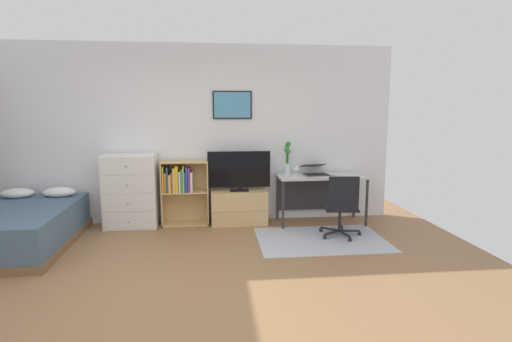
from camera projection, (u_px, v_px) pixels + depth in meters
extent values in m
plane|color=#936B44|center=(186.00, 288.00, 3.84)|extent=(7.20, 7.20, 0.00)
cube|color=white|center=(195.00, 134.00, 6.03)|extent=(6.12, 0.06, 2.70)
cube|color=black|center=(232.00, 105.00, 5.97)|extent=(0.59, 0.02, 0.42)
cube|color=#4C93B7|center=(232.00, 105.00, 5.96)|extent=(0.55, 0.01, 0.38)
cube|color=#B2B7BC|center=(321.00, 239.00, 5.29)|extent=(1.70, 1.20, 0.01)
cube|color=brown|center=(19.00, 244.00, 4.98)|extent=(1.33, 1.95, 0.10)
cube|color=#476075|center=(17.00, 224.00, 4.94)|extent=(1.29, 1.91, 0.40)
ellipsoid|color=white|center=(17.00, 193.00, 5.56)|extent=(0.45, 0.29, 0.14)
ellipsoid|color=white|center=(59.00, 192.00, 5.63)|extent=(0.45, 0.29, 0.14)
cube|color=white|center=(131.00, 191.00, 5.79)|extent=(0.76, 0.42, 1.08)
cube|color=silver|center=(129.00, 222.00, 5.64)|extent=(0.72, 0.01, 0.25)
sphere|color=#A59E8C|center=(129.00, 222.00, 5.62)|extent=(0.03, 0.03, 0.03)
cube|color=silver|center=(128.00, 203.00, 5.59)|extent=(0.72, 0.01, 0.25)
sphere|color=#A59E8C|center=(128.00, 204.00, 5.58)|extent=(0.03, 0.03, 0.03)
cube|color=silver|center=(127.00, 185.00, 5.55)|extent=(0.72, 0.01, 0.25)
sphere|color=#A59E8C|center=(127.00, 185.00, 5.54)|extent=(0.03, 0.03, 0.03)
cube|color=silver|center=(126.00, 166.00, 5.51)|extent=(0.72, 0.01, 0.25)
sphere|color=#A59E8C|center=(126.00, 166.00, 5.50)|extent=(0.03, 0.03, 0.03)
cube|color=tan|center=(162.00, 194.00, 5.90)|extent=(0.02, 0.30, 0.97)
cube|color=tan|center=(208.00, 193.00, 5.97)|extent=(0.02, 0.30, 0.97)
cube|color=tan|center=(186.00, 223.00, 6.01)|extent=(0.69, 0.30, 0.02)
cube|color=tan|center=(185.00, 192.00, 5.93)|extent=(0.66, 0.30, 0.02)
cube|color=tan|center=(184.00, 162.00, 5.86)|extent=(0.66, 0.30, 0.02)
cube|color=tan|center=(186.00, 191.00, 6.08)|extent=(0.69, 0.01, 0.97)
cube|color=gold|center=(164.00, 179.00, 5.84)|extent=(0.02, 0.22, 0.38)
cube|color=orange|center=(166.00, 182.00, 5.84)|extent=(0.02, 0.21, 0.29)
cube|color=#1E519E|center=(168.00, 180.00, 5.84)|extent=(0.02, 0.20, 0.37)
cube|color=gold|center=(170.00, 183.00, 5.86)|extent=(0.04, 0.21, 0.26)
cube|color=#8C388C|center=(172.00, 182.00, 5.85)|extent=(0.02, 0.21, 0.29)
cube|color=gold|center=(174.00, 180.00, 5.85)|extent=(0.04, 0.21, 0.36)
cube|color=gold|center=(177.00, 179.00, 5.86)|extent=(0.04, 0.23, 0.39)
cube|color=white|center=(180.00, 182.00, 5.87)|extent=(0.03, 0.21, 0.31)
cube|color=#2D8C4C|center=(182.00, 181.00, 5.85)|extent=(0.03, 0.17, 0.34)
cube|color=gold|center=(184.00, 179.00, 5.87)|extent=(0.02, 0.21, 0.39)
cube|color=#1E519E|center=(185.00, 182.00, 5.86)|extent=(0.02, 0.17, 0.30)
cube|color=#1E519E|center=(187.00, 180.00, 5.85)|extent=(0.02, 0.17, 0.37)
cube|color=#8C388C|center=(189.00, 180.00, 5.88)|extent=(0.03, 0.21, 0.36)
cube|color=white|center=(192.00, 182.00, 5.90)|extent=(0.03, 0.24, 0.30)
cube|color=tan|center=(239.00, 207.00, 6.01)|extent=(0.84, 0.40, 0.51)
cube|color=tan|center=(240.00, 210.00, 5.81)|extent=(0.84, 0.01, 0.02)
cube|color=black|center=(239.00, 190.00, 5.95)|extent=(0.28, 0.16, 0.02)
cube|color=black|center=(239.00, 188.00, 5.94)|extent=(0.06, 0.04, 0.05)
cube|color=black|center=(239.00, 169.00, 5.90)|extent=(0.94, 0.02, 0.55)
cube|color=black|center=(239.00, 169.00, 5.89)|extent=(0.91, 0.01, 0.52)
cube|color=silver|center=(321.00, 176.00, 5.98)|extent=(1.32, 0.58, 0.03)
cube|color=#2D2D30|center=(283.00, 205.00, 5.71)|extent=(0.03, 0.03, 0.71)
cube|color=#2D2D30|center=(367.00, 203.00, 5.84)|extent=(0.03, 0.03, 0.71)
cube|color=#2D2D30|center=(277.00, 197.00, 6.22)|extent=(0.03, 0.03, 0.71)
cube|color=#2D2D30|center=(354.00, 196.00, 6.35)|extent=(0.03, 0.03, 0.71)
cube|color=#2D2D30|center=(316.00, 194.00, 6.30)|extent=(1.26, 0.02, 0.50)
cylinder|color=#232326|center=(359.00, 234.00, 5.46)|extent=(0.05, 0.05, 0.05)
cube|color=#232326|center=(349.00, 231.00, 5.45)|extent=(0.28, 0.06, 0.02)
cylinder|color=#232326|center=(341.00, 228.00, 5.72)|extent=(0.05, 0.05, 0.05)
cube|color=#232326|center=(340.00, 228.00, 5.59)|extent=(0.14, 0.27, 0.02)
cylinder|color=#232326|center=(321.00, 230.00, 5.62)|extent=(0.05, 0.05, 0.05)
cube|color=#232326|center=(330.00, 229.00, 5.54)|extent=(0.23, 0.21, 0.02)
cylinder|color=#232326|center=(325.00, 237.00, 5.30)|extent=(0.05, 0.05, 0.05)
cube|color=#232326|center=(332.00, 233.00, 5.37)|extent=(0.26, 0.16, 0.02)
cylinder|color=#232326|center=(350.00, 240.00, 5.20)|extent=(0.05, 0.05, 0.05)
cube|color=#232326|center=(344.00, 234.00, 5.32)|extent=(0.09, 0.28, 0.02)
cylinder|color=#232326|center=(340.00, 219.00, 5.43)|extent=(0.04, 0.04, 0.30)
cube|color=black|center=(340.00, 208.00, 5.40)|extent=(0.49, 0.49, 0.03)
cube|color=black|center=(344.00, 194.00, 5.17)|extent=(0.40, 0.08, 0.45)
cube|color=#333338|center=(316.00, 175.00, 6.00)|extent=(0.40, 0.29, 0.01)
cube|color=black|center=(316.00, 174.00, 6.00)|extent=(0.37, 0.27, 0.00)
cube|color=#333338|center=(313.00, 165.00, 6.14)|extent=(0.39, 0.28, 0.07)
cube|color=#234C5B|center=(313.00, 165.00, 6.13)|extent=(0.37, 0.25, 0.06)
ellipsoid|color=silver|center=(334.00, 174.00, 5.97)|extent=(0.06, 0.10, 0.03)
cylinder|color=silver|center=(287.00, 169.00, 6.10)|extent=(0.09, 0.09, 0.16)
cylinder|color=#3D8438|center=(288.00, 161.00, 6.09)|extent=(0.01, 0.01, 0.30)
sphere|color=#308B2C|center=(288.00, 152.00, 6.06)|extent=(0.07, 0.07, 0.07)
cylinder|color=#3D8438|center=(287.00, 159.00, 6.09)|extent=(0.01, 0.01, 0.38)
sphere|color=#308B2C|center=(287.00, 146.00, 6.07)|extent=(0.07, 0.07, 0.07)
cylinder|color=#3D8438|center=(287.00, 161.00, 6.09)|extent=(0.01, 0.01, 0.31)
sphere|color=#308B2C|center=(287.00, 151.00, 6.07)|extent=(0.07, 0.07, 0.07)
cylinder|color=#3D8438|center=(286.00, 160.00, 6.08)|extent=(0.01, 0.01, 0.33)
sphere|color=#308B2C|center=(286.00, 149.00, 6.05)|extent=(0.07, 0.07, 0.07)
cylinder|color=#3D8438|center=(288.00, 157.00, 6.06)|extent=(0.01, 0.01, 0.42)
sphere|color=#308B2C|center=(289.00, 144.00, 6.03)|extent=(0.07, 0.07, 0.07)
cylinder|color=silver|center=(296.00, 177.00, 5.85)|extent=(0.06, 0.06, 0.01)
cylinder|color=silver|center=(296.00, 173.00, 5.84)|extent=(0.01, 0.01, 0.10)
cone|color=silver|center=(296.00, 167.00, 5.83)|extent=(0.07, 0.07, 0.07)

